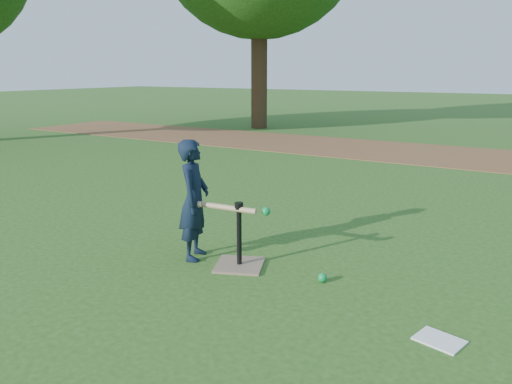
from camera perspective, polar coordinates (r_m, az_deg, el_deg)
The scene contains 7 objects.
ground at distance 4.59m, azimuth 0.82°, elevation -9.04°, with size 80.00×80.00×0.00m, color #285116.
dirt_strip at distance 11.50m, azimuth 20.10°, elevation 4.02°, with size 24.00×3.00×0.01m, color brown.
child at distance 4.78m, azimuth -7.09°, elevation -0.91°, with size 0.42×0.28×1.16m, color black.
wiffle_ball_ground at distance 4.40m, azimuth 7.61°, elevation -9.68°, with size 0.08×0.08×0.08m, color #0C8B3E.
clipboard at distance 3.72m, azimuth 20.23°, elevation -15.60°, with size 0.30×0.23×0.01m, color white.
batting_tee at distance 4.67m, azimuth -1.92°, elevation -7.20°, with size 0.56×0.56×0.61m.
swing_action at distance 4.57m, azimuth -2.78°, elevation -1.84°, with size 0.72×0.22×0.08m.
Camera 1 is at (2.13, -3.66, 1.78)m, focal length 35.00 mm.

